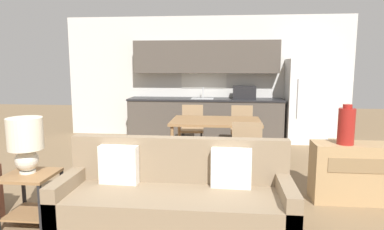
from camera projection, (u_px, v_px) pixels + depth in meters
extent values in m
cube|color=silver|center=(206.00, 77.00, 7.74)|extent=(6.40, 0.06, 2.70)
cube|color=white|center=(204.00, 68.00, 7.68)|extent=(1.02, 0.01, 0.90)
cube|color=#4C443D|center=(205.00, 120.00, 7.54)|extent=(3.34, 0.62, 0.86)
cube|color=#232326|center=(205.00, 99.00, 7.48)|extent=(3.37, 0.65, 0.04)
cube|color=#B2B5B7|center=(202.00, 99.00, 7.43)|extent=(0.48, 0.36, 0.01)
cylinder|color=#B7BABC|center=(203.00, 92.00, 7.58)|extent=(0.02, 0.02, 0.24)
cube|color=#4C443D|center=(206.00, 57.00, 7.48)|extent=(3.17, 0.34, 0.70)
cube|color=black|center=(244.00, 93.00, 7.32)|extent=(0.48, 0.36, 0.28)
cube|color=white|center=(306.00, 101.00, 7.21)|extent=(0.80, 0.70, 1.75)
cylinder|color=silver|center=(298.00, 98.00, 6.85)|extent=(0.02, 0.02, 0.79)
cube|color=olive|center=(216.00, 121.00, 5.56)|extent=(1.44, 0.92, 0.04)
cylinder|color=olive|center=(172.00, 149.00, 5.29)|extent=(0.05, 0.05, 0.71)
cylinder|color=olive|center=(259.00, 151.00, 5.16)|extent=(0.05, 0.05, 0.71)
cylinder|color=olive|center=(179.00, 138.00, 6.07)|extent=(0.05, 0.05, 0.71)
cylinder|color=olive|center=(254.00, 139.00, 5.94)|extent=(0.05, 0.05, 0.71)
cylinder|color=#3D2D1E|center=(86.00, 210.00, 3.78)|extent=(0.05, 0.05, 0.10)
cylinder|color=#3D2D1E|center=(277.00, 219.00, 3.57)|extent=(0.05, 0.05, 0.10)
cube|color=#847056|center=(174.00, 208.00, 3.33)|extent=(2.27, 0.80, 0.32)
cube|color=#847056|center=(179.00, 174.00, 3.62)|extent=(2.27, 0.14, 0.79)
cube|color=#847056|center=(69.00, 197.00, 3.42)|extent=(0.14, 0.80, 0.46)
cube|color=#847056|center=(286.00, 206.00, 3.21)|extent=(0.14, 0.80, 0.46)
cube|color=silver|center=(119.00, 165.00, 3.53)|extent=(0.41, 0.14, 0.40)
cube|color=silver|center=(231.00, 168.00, 3.42)|extent=(0.40, 0.14, 0.40)
cube|color=olive|center=(30.00, 175.00, 3.51)|extent=(0.49, 0.49, 0.03)
cube|color=olive|center=(33.00, 212.00, 3.57)|extent=(0.44, 0.44, 0.02)
cube|color=#232326|center=(41.00, 210.00, 3.30)|extent=(0.03, 0.03, 0.50)
cube|color=#232326|center=(24.00, 191.00, 3.79)|extent=(0.03, 0.03, 0.50)
cube|color=#232326|center=(63.00, 193.00, 3.74)|extent=(0.03, 0.03, 0.50)
cylinder|color=silver|center=(28.00, 172.00, 3.54)|extent=(0.16, 0.16, 0.02)
sphere|color=silver|center=(27.00, 160.00, 3.52)|extent=(0.23, 0.23, 0.23)
cylinder|color=beige|center=(25.00, 134.00, 3.48)|extent=(0.35, 0.35, 0.33)
cube|color=tan|center=(366.00, 173.00, 4.09)|extent=(1.27, 0.39, 0.71)
cube|color=olive|center=(374.00, 166.00, 3.88)|extent=(1.01, 0.01, 0.17)
cylinder|color=maroon|center=(346.00, 126.00, 3.99)|extent=(0.19, 0.19, 0.43)
cylinder|color=maroon|center=(348.00, 106.00, 3.96)|extent=(0.10, 0.10, 0.05)
cube|color=#997A56|center=(242.00, 131.00, 6.27)|extent=(0.42, 0.42, 0.04)
cube|color=#997A56|center=(242.00, 117.00, 6.43)|extent=(0.40, 0.03, 0.43)
cylinder|color=black|center=(233.00, 145.00, 6.16)|extent=(0.03, 0.03, 0.41)
cylinder|color=black|center=(252.00, 145.00, 6.12)|extent=(0.03, 0.03, 0.41)
cylinder|color=black|center=(232.00, 141.00, 6.49)|extent=(0.03, 0.03, 0.41)
cylinder|color=black|center=(250.00, 141.00, 6.46)|extent=(0.03, 0.03, 0.41)
cube|color=#997A56|center=(247.00, 152.00, 4.79)|extent=(0.45, 0.45, 0.04)
cube|color=#997A56|center=(247.00, 138.00, 4.57)|extent=(0.40, 0.06, 0.43)
cylinder|color=black|center=(258.00, 164.00, 4.96)|extent=(0.03, 0.03, 0.41)
cylinder|color=black|center=(235.00, 163.00, 5.02)|extent=(0.03, 0.03, 0.41)
cylinder|color=black|center=(259.00, 172.00, 4.63)|extent=(0.03, 0.03, 0.41)
cylinder|color=black|center=(234.00, 170.00, 4.69)|extent=(0.03, 0.03, 0.41)
cube|color=#997A56|center=(192.00, 130.00, 6.37)|extent=(0.45, 0.45, 0.04)
cube|color=#997A56|center=(193.00, 116.00, 6.52)|extent=(0.40, 0.06, 0.43)
cylinder|color=black|center=(183.00, 144.00, 6.24)|extent=(0.03, 0.03, 0.41)
cylinder|color=black|center=(201.00, 144.00, 6.23)|extent=(0.03, 0.03, 0.41)
cylinder|color=black|center=(184.00, 140.00, 6.57)|extent=(0.03, 0.03, 0.41)
cylinder|color=black|center=(201.00, 140.00, 6.56)|extent=(0.03, 0.03, 0.41)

